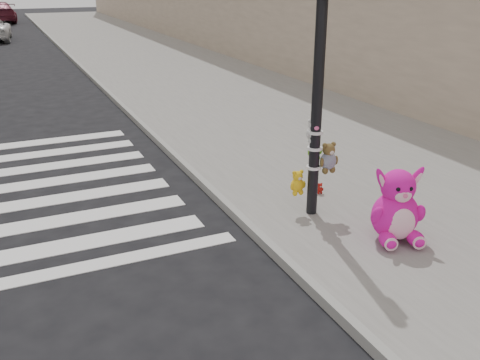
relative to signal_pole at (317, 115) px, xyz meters
name	(u,v)px	position (x,y,z in m)	size (l,w,h in m)	color
ground	(193,328)	(-2.63, -1.81, -1.70)	(120.00, 120.00, 0.00)	black
sidewalk_near	(238,98)	(2.37, 8.19, -1.63)	(7.00, 80.00, 0.14)	slate
curb_edge	(125,109)	(-1.08, 8.19, -1.63)	(0.12, 80.00, 0.15)	gray
signal_pole	(317,115)	(0.00, 0.00, 0.00)	(0.72, 0.49, 4.00)	black
pink_bunny	(397,210)	(0.56, -1.24, -1.12)	(0.86, 0.94, 1.08)	#E3139E
red_teddy	(320,188)	(0.50, 0.59, -1.46)	(0.13, 0.09, 0.19)	#A61610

